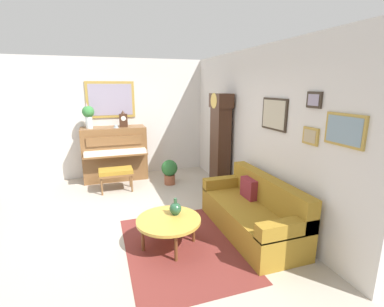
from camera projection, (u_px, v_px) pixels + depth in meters
The scene contains 14 objects.
ground_plane at pixel (119, 224), 4.60m from camera, with size 6.40×6.00×0.10m, color #B2A899.
wall_left at pixel (107, 118), 6.65m from camera, with size 0.13×4.90×2.80m.
wall_back at pixel (252, 130), 4.98m from camera, with size 5.30×0.13×2.80m.
area_rug at pixel (182, 247), 3.84m from camera, with size 2.10×1.50×0.01m, color maroon.
piano at pixel (115, 153), 6.53m from camera, with size 0.87×1.44×1.24m.
piano_bench at pixel (116, 172), 5.80m from camera, with size 0.42×0.70×0.48m.
grandfather_clock at pixel (220, 146), 5.74m from camera, with size 0.52×0.34×2.03m.
couch at pixel (253, 212), 4.19m from camera, with size 1.90×0.80×0.84m.
coffee_table at pixel (169, 221), 3.78m from camera, with size 0.88×0.88×0.41m.
mantel_clock at pixel (123, 119), 6.41m from camera, with size 0.13×0.18×0.38m.
flower_vase at pixel (88, 114), 6.15m from camera, with size 0.26×0.26×0.58m.
teacup at pixel (116, 127), 6.29m from camera, with size 0.12×0.12×0.06m.
green_jug at pixel (175, 209), 3.89m from camera, with size 0.17×0.17×0.24m.
potted_plant at pixel (169, 170), 6.23m from camera, with size 0.36×0.36×0.56m.
Camera 1 is at (4.36, -0.19, 2.17)m, focal length 26.03 mm.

